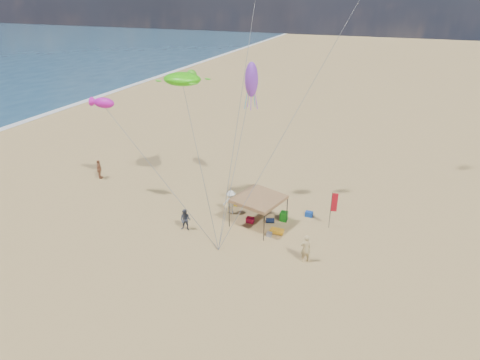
{
  "coord_description": "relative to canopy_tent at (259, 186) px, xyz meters",
  "views": [
    {
      "loc": [
        8.61,
        -18.85,
        15.13
      ],
      "look_at": [
        0.0,
        3.0,
        4.0
      ],
      "focal_mm": 30.02,
      "sensor_mm": 36.0,
      "label": 1
    }
  ],
  "objects": [
    {
      "name": "ground",
      "position": [
        -0.83,
        -4.43,
        -3.03
      ],
      "size": [
        280.0,
        280.0,
        0.0
      ],
      "primitive_type": "plane",
      "color": "tan",
      "rests_on": "ground"
    },
    {
      "name": "canopy_tent",
      "position": [
        0.0,
        0.0,
        0.0
      ],
      "size": [
        5.69,
        5.69,
        3.64
      ],
      "color": "black",
      "rests_on": "ground"
    },
    {
      "name": "feather_flag",
      "position": [
        4.92,
        1.47,
        -1.16
      ],
      "size": [
        0.42,
        0.11,
        2.78
      ],
      "color": "black",
      "rests_on": "ground"
    },
    {
      "name": "cooler_red",
      "position": [
        -0.64,
        0.07,
        -2.84
      ],
      "size": [
        0.54,
        0.38,
        0.38
      ],
      "primitive_type": "cube",
      "color": "#B50E32",
      "rests_on": "ground"
    },
    {
      "name": "cooler_blue",
      "position": [
        3.12,
        2.45,
        -2.84
      ],
      "size": [
        0.54,
        0.38,
        0.38
      ],
      "primitive_type": "cube",
      "color": "#123D9A",
      "rests_on": "ground"
    },
    {
      "name": "bag_navy",
      "position": [
        0.73,
        0.53,
        -2.85
      ],
      "size": [
        0.69,
        0.54,
        0.36
      ],
      "primitive_type": "cylinder",
      "rotation": [
        0.0,
        1.57,
        0.35
      ],
      "color": "black",
      "rests_on": "ground"
    },
    {
      "name": "bag_orange",
      "position": [
        -1.17,
        3.57,
        -2.85
      ],
      "size": [
        0.54,
        0.69,
        0.36
      ],
      "primitive_type": "cylinder",
      "rotation": [
        0.0,
        1.57,
        1.22
      ],
      "color": "#DD590C",
      "rests_on": "ground"
    },
    {
      "name": "chair_green",
      "position": [
        1.54,
        1.21,
        -2.68
      ],
      "size": [
        0.5,
        0.5,
        0.7
      ],
      "primitive_type": "cube",
      "color": "#167815",
      "rests_on": "ground"
    },
    {
      "name": "chair_yellow",
      "position": [
        -2.63,
        2.1,
        -2.68
      ],
      "size": [
        0.5,
        0.5,
        0.7
      ],
      "primitive_type": "cube",
      "color": "yellow",
      "rests_on": "ground"
    },
    {
      "name": "crate_grey",
      "position": [
        1.19,
        -1.14,
        -2.89
      ],
      "size": [
        0.34,
        0.3,
        0.28
      ],
      "primitive_type": "cube",
      "color": "gray",
      "rests_on": "ground"
    },
    {
      "name": "beach_cart",
      "position": [
        1.58,
        -0.64,
        -2.83
      ],
      "size": [
        0.9,
        0.5,
        0.24
      ],
      "primitive_type": "cube",
      "color": "#F3A31B",
      "rests_on": "ground"
    },
    {
      "name": "person_near_a",
      "position": [
        4.08,
        -2.99,
        -2.1
      ],
      "size": [
        0.81,
        0.77,
        1.87
      ],
      "primitive_type": "imported",
      "rotation": [
        0.0,
        0.0,
        3.79
      ],
      "color": "tan",
      "rests_on": "ground"
    },
    {
      "name": "person_near_b",
      "position": [
        -4.44,
        -2.52,
        -2.24
      ],
      "size": [
        0.86,
        0.72,
        1.59
      ],
      "primitive_type": "imported",
      "rotation": [
        0.0,
        0.0,
        0.16
      ],
      "color": "#333746",
      "rests_on": "ground"
    },
    {
      "name": "person_near_c",
      "position": [
        -2.4,
        0.76,
        -2.09
      ],
      "size": [
        1.37,
        1.05,
        1.88
      ],
      "primitive_type": "imported",
      "rotation": [
        0.0,
        0.0,
        3.47
      ],
      "color": "silver",
      "rests_on": "ground"
    },
    {
      "name": "person_far_a",
      "position": [
        -15.61,
        2.22,
        -2.17
      ],
      "size": [
        0.8,
        1.1,
        1.73
      ],
      "primitive_type": "imported",
      "rotation": [
        0.0,
        0.0,
        2.0
      ],
      "color": "#955939",
      "rests_on": "ground"
    },
    {
      "name": "turtle_kite",
      "position": [
        -6.71,
        2.2,
        6.35
      ],
      "size": [
        3.37,
        3.03,
        0.93
      ],
      "primitive_type": "ellipsoid",
      "rotation": [
        0.0,
        0.0,
        -0.34
      ],
      "color": "#39D80D",
      "rests_on": "ground"
    },
    {
      "name": "fish_kite",
      "position": [
        -12.31,
        0.22,
        4.57
      ],
      "size": [
        1.84,
        1.07,
        0.78
      ],
      "primitive_type": "ellipsoid",
      "rotation": [
        0.0,
        0.0,
        -0.11
      ],
      "color": "#CF13AE",
      "rests_on": "ground"
    },
    {
      "name": "squid_kite",
      "position": [
        -2.14,
        4.15,
        6.29
      ],
      "size": [
        1.0,
        1.0,
        2.51
      ],
      "primitive_type": "ellipsoid",
      "rotation": [
        0.0,
        0.0,
        0.03
      ],
      "color": "purple",
      "rests_on": "ground"
    }
  ]
}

